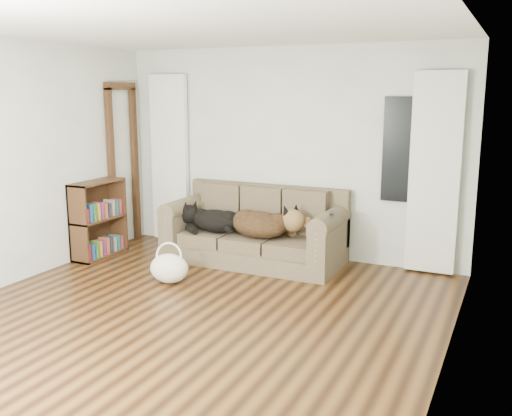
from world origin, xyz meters
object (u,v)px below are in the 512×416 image
at_px(bookshelf, 98,217).
at_px(dog_black_lab, 213,221).
at_px(dog_shepherd, 263,225).
at_px(tote_bag, 169,268).
at_px(sofa, 253,226).

bearing_deg(bookshelf, dog_black_lab, 19.07).
xyz_separation_m(dog_shepherd, tote_bag, (-0.66, -1.02, -0.33)).
bearing_deg(dog_black_lab, tote_bag, -76.81).
bearing_deg(sofa, tote_bag, -113.96).
bearing_deg(dog_shepherd, bookshelf, 28.69).
bearing_deg(bookshelf, tote_bag, -21.85).
bearing_deg(tote_bag, dog_shepherd, 56.97).
bearing_deg(dog_black_lab, sofa, 21.56).
bearing_deg(sofa, dog_shepherd, -26.47).
height_order(dog_shepherd, tote_bag, dog_shepherd).
distance_m(tote_bag, bookshelf, 1.50).
distance_m(sofa, bookshelf, 1.97).
bearing_deg(tote_bag, sofa, 66.04).
relative_size(sofa, dog_black_lab, 3.27).
bearing_deg(sofa, bookshelf, -161.99).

